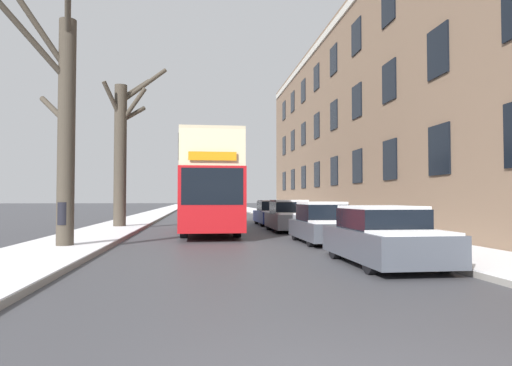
{
  "coord_description": "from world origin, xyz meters",
  "views": [
    {
      "loc": [
        -1.4,
        -3.17,
        1.61
      ],
      "look_at": [
        0.74,
        13.54,
        2.19
      ],
      "focal_mm": 32.0,
      "sensor_mm": 36.0,
      "label": 1
    }
  ],
  "objects_px": {
    "bare_tree_left_1": "(122,147)",
    "parked_car_1": "(322,224)",
    "parked_car_2": "(289,217)",
    "double_decker_bus": "(209,181)",
    "bare_tree_left_0": "(63,122)",
    "parked_car_0": "(384,237)",
    "parked_car_3": "(271,214)",
    "pedestrian_left_sidewalk": "(64,220)"
  },
  "relations": [
    {
      "from": "bare_tree_left_1",
      "to": "parked_car_1",
      "type": "height_order",
      "value": "bare_tree_left_1"
    },
    {
      "from": "parked_car_1",
      "to": "parked_car_2",
      "type": "bearing_deg",
      "value": 90.0
    },
    {
      "from": "parked_car_1",
      "to": "double_decker_bus",
      "type": "bearing_deg",
      "value": 123.39
    },
    {
      "from": "bare_tree_left_1",
      "to": "double_decker_bus",
      "type": "relative_size",
      "value": 0.82
    },
    {
      "from": "bare_tree_left_0",
      "to": "parked_car_1",
      "type": "height_order",
      "value": "bare_tree_left_0"
    },
    {
      "from": "bare_tree_left_1",
      "to": "parked_car_0",
      "type": "distance_m",
      "value": 17.05
    },
    {
      "from": "parked_car_1",
      "to": "parked_car_3",
      "type": "distance_m",
      "value": 11.54
    },
    {
      "from": "bare_tree_left_0",
      "to": "parked_car_0",
      "type": "height_order",
      "value": "bare_tree_left_0"
    },
    {
      "from": "double_decker_bus",
      "to": "pedestrian_left_sidewalk",
      "type": "relative_size",
      "value": 6.39
    },
    {
      "from": "bare_tree_left_0",
      "to": "parked_car_0",
      "type": "xyz_separation_m",
      "value": [
        8.69,
        -4.15,
        -3.35
      ]
    },
    {
      "from": "bare_tree_left_0",
      "to": "parked_car_3",
      "type": "height_order",
      "value": "bare_tree_left_0"
    },
    {
      "from": "bare_tree_left_0",
      "to": "double_decker_bus",
      "type": "bearing_deg",
      "value": 57.4
    },
    {
      "from": "bare_tree_left_1",
      "to": "parked_car_2",
      "type": "relative_size",
      "value": 2.21
    },
    {
      "from": "parked_car_0",
      "to": "parked_car_3",
      "type": "xyz_separation_m",
      "value": [
        0.0,
        17.05,
        0.03
      ]
    },
    {
      "from": "parked_car_1",
      "to": "parked_car_2",
      "type": "relative_size",
      "value": 0.99
    },
    {
      "from": "double_decker_bus",
      "to": "parked_car_1",
      "type": "height_order",
      "value": "double_decker_bus"
    },
    {
      "from": "parked_car_0",
      "to": "pedestrian_left_sidewalk",
      "type": "bearing_deg",
      "value": 154.54
    },
    {
      "from": "parked_car_3",
      "to": "pedestrian_left_sidewalk",
      "type": "height_order",
      "value": "pedestrian_left_sidewalk"
    },
    {
      "from": "bare_tree_left_0",
      "to": "parked_car_2",
      "type": "xyz_separation_m",
      "value": [
        8.69,
        7.37,
        -3.31
      ]
    },
    {
      "from": "bare_tree_left_1",
      "to": "parked_car_0",
      "type": "height_order",
      "value": "bare_tree_left_1"
    },
    {
      "from": "double_decker_bus",
      "to": "parked_car_2",
      "type": "xyz_separation_m",
      "value": [
        3.97,
        -0.01,
        -1.74
      ]
    },
    {
      "from": "bare_tree_left_1",
      "to": "pedestrian_left_sidewalk",
      "type": "bearing_deg",
      "value": -90.61
    },
    {
      "from": "pedestrian_left_sidewalk",
      "to": "parked_car_0",
      "type": "bearing_deg",
      "value": -46.21
    },
    {
      "from": "double_decker_bus",
      "to": "parked_car_0",
      "type": "height_order",
      "value": "double_decker_bus"
    },
    {
      "from": "bare_tree_left_1",
      "to": "parked_car_0",
      "type": "bearing_deg",
      "value": -59.23
    },
    {
      "from": "bare_tree_left_1",
      "to": "parked_car_2",
      "type": "height_order",
      "value": "bare_tree_left_1"
    },
    {
      "from": "parked_car_1",
      "to": "parked_car_0",
      "type": "bearing_deg",
      "value": -90.0
    },
    {
      "from": "bare_tree_left_1",
      "to": "parked_car_3",
      "type": "bearing_deg",
      "value": 17.95
    },
    {
      "from": "parked_car_2",
      "to": "parked_car_3",
      "type": "xyz_separation_m",
      "value": [
        0.0,
        5.52,
        -0.01
      ]
    },
    {
      "from": "bare_tree_left_0",
      "to": "parked_car_1",
      "type": "distance_m",
      "value": 9.41
    },
    {
      "from": "bare_tree_left_1",
      "to": "bare_tree_left_0",
      "type": "bearing_deg",
      "value": -91.03
    },
    {
      "from": "double_decker_bus",
      "to": "parked_car_2",
      "type": "height_order",
      "value": "double_decker_bus"
    },
    {
      "from": "double_decker_bus",
      "to": "parked_car_1",
      "type": "relative_size",
      "value": 2.73
    },
    {
      "from": "parked_car_0",
      "to": "parked_car_1",
      "type": "relative_size",
      "value": 1.05
    },
    {
      "from": "pedestrian_left_sidewalk",
      "to": "bare_tree_left_0",
      "type": "bearing_deg",
      "value": 123.93
    },
    {
      "from": "bare_tree_left_1",
      "to": "pedestrian_left_sidewalk",
      "type": "distance_m",
      "value": 10.76
    },
    {
      "from": "parked_car_2",
      "to": "parked_car_0",
      "type": "bearing_deg",
      "value": -90.0
    },
    {
      "from": "bare_tree_left_1",
      "to": "parked_car_3",
      "type": "distance_m",
      "value": 9.68
    },
    {
      "from": "bare_tree_left_1",
      "to": "double_decker_bus",
      "type": "xyz_separation_m",
      "value": [
        4.54,
        -2.76,
        -1.94
      ]
    },
    {
      "from": "bare_tree_left_0",
      "to": "pedestrian_left_sidewalk",
      "type": "xyz_separation_m",
      "value": [
        0.07,
        -0.05,
        -3.07
      ]
    },
    {
      "from": "bare_tree_left_0",
      "to": "parked_car_2",
      "type": "height_order",
      "value": "bare_tree_left_0"
    },
    {
      "from": "bare_tree_left_1",
      "to": "parked_car_2",
      "type": "xyz_separation_m",
      "value": [
        8.51,
        -2.76,
        -3.68
      ]
    }
  ]
}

